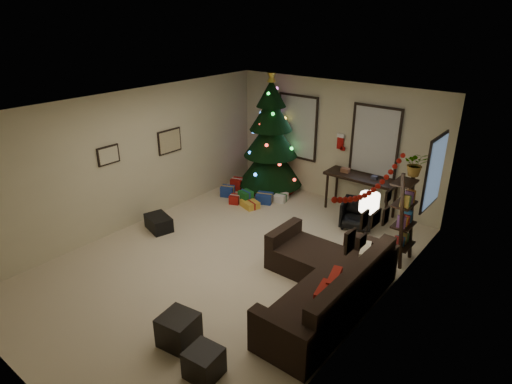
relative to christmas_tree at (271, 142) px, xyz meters
The scene contains 29 objects.
floor 3.63m from the christmas_tree, 64.86° to the right, with size 7.00×7.00×0.00m, color beige.
ceiling 3.75m from the christmas_tree, 64.86° to the right, with size 7.00×7.00×0.00m, color white.
wall_back 1.52m from the christmas_tree, 15.05° to the left, with size 5.00×5.00×0.00m, color beige.
wall_front 6.77m from the christmas_tree, 77.55° to the right, with size 5.00×5.00×0.00m, color beige.
wall_left 3.28m from the christmas_tree, 108.52° to the right, with size 7.00×7.00×0.00m, color beige.
wall_right 5.04m from the christmas_tree, 38.13° to the right, with size 7.00×7.00×0.00m, color beige.
window_back_left 0.72m from the christmas_tree, 35.45° to the left, with size 1.05×0.06×1.50m.
window_back_right 2.46m from the christmas_tree, ahead, with size 1.05×0.06×1.50m.
window_right_wall 3.98m from the christmas_tree, ahead, with size 0.06×0.90×1.30m.
christmas_tree is the anchor object (origin of this frame).
presents 1.39m from the christmas_tree, 87.06° to the right, with size 1.50×1.01×0.30m.
sofa 4.57m from the christmas_tree, 42.48° to the right, with size 1.88×2.73×0.87m.
pillow_red_a 5.31m from the christmas_tree, 46.03° to the right, with size 0.11×0.40×0.40m, color maroon.
pillow_red_b 5.10m from the christmas_tree, 43.62° to the right, with size 0.12×0.45×0.45m, color maroon.
pillow_cream 4.52m from the christmas_tree, 35.04° to the right, with size 0.12×0.44×0.44m, color #BDB299.
ottoman_near 5.58m from the christmas_tree, 65.70° to the right, with size 0.45×0.45×0.43m, color black.
ottoman_far 6.04m from the christmas_tree, 60.76° to the right, with size 0.39×0.39×0.37m, color black.
desk 2.36m from the christmas_tree, ahead, with size 1.55×0.55×0.84m.
desk_chair 2.79m from the christmas_tree, 11.75° to the right, with size 0.56×0.53×0.58m, color black.
bookshelf 3.98m from the christmas_tree, 18.29° to the right, with size 0.30×0.50×1.69m.
potted_plant 3.98m from the christmas_tree, 16.69° to the right, with size 0.48×0.41×0.53m, color #4C4C4C.
floor_lamp 3.95m from the christmas_tree, 30.30° to the right, with size 0.30×0.30×1.44m.
art_map 2.43m from the christmas_tree, 115.08° to the right, with size 0.04×0.60×0.50m.
art_abstract 3.81m from the christmas_tree, 105.64° to the right, with size 0.04×0.45×0.35m.
gallery 5.08m from the christmas_tree, 38.93° to the right, with size 0.03×1.25×0.54m.
garland 5.12m from the christmas_tree, 39.11° to the right, with size 0.08×1.90×0.30m, color #A5140C, non-canonical shape.
stocking_left 1.44m from the christmas_tree, 20.08° to the left, with size 0.20×0.05×0.36m.
stocking_right 1.70m from the christmas_tree, 11.36° to the left, with size 0.20×0.05×0.36m.
storage_bin 3.30m from the christmas_tree, 98.25° to the right, with size 0.58×0.38×0.29m, color black.
Camera 1 is at (4.39, -4.77, 4.08)m, focal length 30.31 mm.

